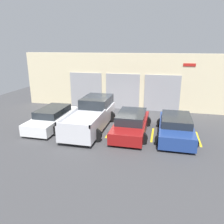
% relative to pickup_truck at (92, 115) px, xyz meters
% --- Properties ---
extents(ground_plane, '(28.00, 28.00, 0.00)m').
position_rel_pickup_truck_xyz_m(ground_plane, '(1.30, 1.89, -0.84)').
color(ground_plane, '#3D3D3F').
extents(shophouse_building, '(17.69, 0.68, 4.55)m').
position_rel_pickup_truck_xyz_m(shophouse_building, '(1.30, 5.18, 1.40)').
color(shophouse_building, beige).
rests_on(shophouse_building, ground).
extents(pickup_truck, '(2.48, 5.51, 1.79)m').
position_rel_pickup_truck_xyz_m(pickup_truck, '(0.00, 0.00, 0.00)').
color(pickup_truck, silver).
rests_on(pickup_truck, ground).
extents(sedan_white, '(2.12, 4.63, 1.22)m').
position_rel_pickup_truck_xyz_m(sedan_white, '(-2.61, -0.27, -0.26)').
color(sedan_white, white).
rests_on(sedan_white, ground).
extents(sedan_side, '(2.24, 4.60, 1.28)m').
position_rel_pickup_truck_xyz_m(sedan_side, '(2.61, -0.27, -0.24)').
color(sedan_side, maroon).
rests_on(sedan_side, ground).
extents(van_right, '(2.25, 4.44, 1.25)m').
position_rel_pickup_truck_xyz_m(van_right, '(5.22, -0.28, -0.24)').
color(van_right, navy).
rests_on(van_right, ground).
extents(parking_stripe_far_left, '(0.12, 2.20, 0.01)m').
position_rel_pickup_truck_xyz_m(parking_stripe_far_left, '(-3.91, -0.30, -0.84)').
color(parking_stripe_far_left, gold).
rests_on(parking_stripe_far_left, ground).
extents(parking_stripe_left, '(0.12, 2.20, 0.01)m').
position_rel_pickup_truck_xyz_m(parking_stripe_left, '(-1.30, -0.30, -0.84)').
color(parking_stripe_left, gold).
rests_on(parking_stripe_left, ground).
extents(parking_stripe_centre, '(0.12, 2.20, 0.01)m').
position_rel_pickup_truck_xyz_m(parking_stripe_centre, '(1.30, -0.30, -0.84)').
color(parking_stripe_centre, gold).
rests_on(parking_stripe_centre, ground).
extents(parking_stripe_right, '(0.12, 2.20, 0.01)m').
position_rel_pickup_truck_xyz_m(parking_stripe_right, '(3.91, -0.30, -0.84)').
color(parking_stripe_right, gold).
rests_on(parking_stripe_right, ground).
extents(parking_stripe_far_right, '(0.12, 2.20, 0.01)m').
position_rel_pickup_truck_xyz_m(parking_stripe_far_right, '(6.52, -0.30, -0.84)').
color(parking_stripe_far_right, gold).
rests_on(parking_stripe_far_right, ground).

